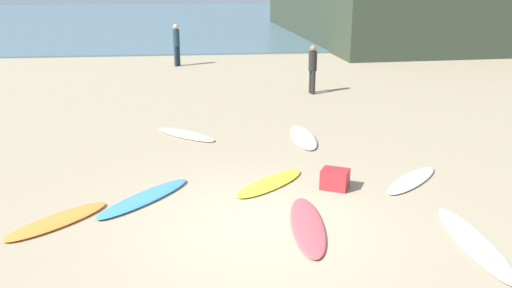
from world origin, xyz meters
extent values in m
plane|color=tan|center=(0.00, 0.00, 0.00)|extent=(120.00, 120.00, 0.00)
cube|color=slate|center=(0.00, 38.89, 0.04)|extent=(120.00, 40.00, 0.08)
ellipsoid|color=yellow|center=(0.41, 1.75, 0.03)|extent=(1.76, 1.72, 0.07)
ellipsoid|color=#D34E56|center=(0.78, -0.18, 0.04)|extent=(0.73, 2.29, 0.07)
ellipsoid|color=#F9E2BD|center=(-1.32, 5.27, 0.04)|extent=(1.77, 1.71, 0.07)
ellipsoid|color=silver|center=(3.28, 1.62, 0.03)|extent=(1.73, 1.71, 0.07)
ellipsoid|color=white|center=(3.24, -1.03, 0.04)|extent=(0.60, 2.51, 0.08)
ellipsoid|color=#4497E1|center=(-2.02, 1.25, 0.04)|extent=(1.85, 2.04, 0.08)
ellipsoid|color=white|center=(1.64, 4.71, 0.04)|extent=(0.61, 2.11, 0.09)
ellipsoid|color=orange|center=(-3.40, 0.43, 0.04)|extent=(1.74, 1.74, 0.08)
cylinder|color=black|center=(2.93, 9.73, 0.39)|extent=(0.14, 0.14, 0.79)
cylinder|color=black|center=(2.89, 9.92, 0.39)|extent=(0.14, 0.14, 0.79)
cylinder|color=black|center=(2.91, 9.82, 1.11)|extent=(0.33, 0.33, 0.66)
sphere|color=#9E7051|center=(2.91, 9.82, 1.55)|extent=(0.21, 0.21, 0.21)
cylinder|color=#1E3342|center=(-1.81, 15.97, 0.43)|extent=(0.14, 0.14, 0.87)
cylinder|color=#1E3342|center=(-1.93, 15.82, 0.43)|extent=(0.14, 0.14, 0.87)
cylinder|color=#1E3342|center=(-1.87, 15.90, 1.23)|extent=(0.39, 0.39, 0.72)
sphere|color=tan|center=(-1.87, 15.90, 1.71)|extent=(0.24, 0.24, 0.24)
cube|color=#B2282D|center=(1.64, 1.43, 0.19)|extent=(0.64, 0.60, 0.39)
camera|label=1|loc=(-0.93, -8.23, 4.11)|focal=38.20mm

